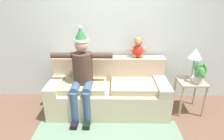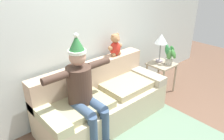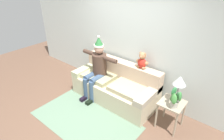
# 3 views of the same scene
# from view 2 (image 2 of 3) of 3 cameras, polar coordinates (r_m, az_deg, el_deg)

# --- Properties ---
(back_wall) EXTENTS (7.00, 0.10, 2.70)m
(back_wall) POSITION_cam_2_polar(r_m,az_deg,el_deg) (3.51, -8.43, 9.65)
(back_wall) COLOR silver
(back_wall) RESTS_ON ground_plane
(couch) EXTENTS (2.06, 0.87, 0.90)m
(couch) POSITION_cam_2_polar(r_m,az_deg,el_deg) (3.53, -2.69, -7.83)
(couch) COLOR #C4B897
(couch) RESTS_ON ground_plane
(person_seated) EXTENTS (1.02, 0.77, 1.54)m
(person_seated) POSITION_cam_2_polar(r_m,az_deg,el_deg) (2.97, -7.31, -5.08)
(person_seated) COLOR #483329
(person_seated) RESTS_ON ground_plane
(teddy_bear) EXTENTS (0.29, 0.17, 0.38)m
(teddy_bear) POSITION_cam_2_polar(r_m,az_deg,el_deg) (3.70, 0.84, 6.27)
(teddy_bear) COLOR red
(teddy_bear) RESTS_ON couch
(side_table) EXTENTS (0.45, 0.46, 0.60)m
(side_table) POSITION_cam_2_polar(r_m,az_deg,el_deg) (4.36, 12.58, 0.33)
(side_table) COLOR tan
(side_table) RESTS_ON ground_plane
(table_lamp) EXTENTS (0.24, 0.24, 0.55)m
(table_lamp) POSITION_cam_2_polar(r_m,az_deg,el_deg) (4.25, 12.54, 7.52)
(table_lamp) COLOR gray
(table_lamp) RESTS_ON side_table
(potted_plant) EXTENTS (0.23, 0.25, 0.40)m
(potted_plant) POSITION_cam_2_polar(r_m,az_deg,el_deg) (4.25, 14.64, 3.81)
(potted_plant) COLOR #B7B9AB
(potted_plant) RESTS_ON side_table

